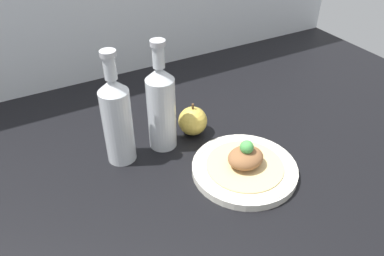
% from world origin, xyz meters
% --- Properties ---
extents(ground_plane, '(1.80, 1.10, 0.04)m').
position_xyz_m(ground_plane, '(0.00, 0.00, -0.02)').
color(ground_plane, black).
extents(plate, '(0.25, 0.25, 0.02)m').
position_xyz_m(plate, '(0.09, -0.09, 0.01)').
color(plate, silver).
rests_on(plate, ground_plane).
extents(plated_food, '(0.18, 0.18, 0.07)m').
position_xyz_m(plated_food, '(0.09, -0.09, 0.04)').
color(plated_food, '#D6BC7F').
rests_on(plated_food, plate).
extents(cider_bottle_left, '(0.07, 0.07, 0.28)m').
position_xyz_m(cider_bottle_left, '(-0.14, 0.10, 0.12)').
color(cider_bottle_left, silver).
rests_on(cider_bottle_left, ground_plane).
extents(cider_bottle_right, '(0.07, 0.07, 0.28)m').
position_xyz_m(cider_bottle_right, '(-0.03, 0.10, 0.12)').
color(cider_bottle_right, silver).
rests_on(cider_bottle_right, ground_plane).
extents(apple, '(0.08, 0.08, 0.09)m').
position_xyz_m(apple, '(0.06, 0.11, 0.04)').
color(apple, gold).
rests_on(apple, ground_plane).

